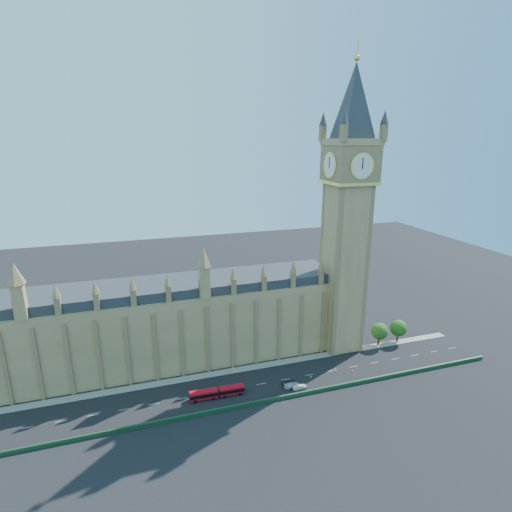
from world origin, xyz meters
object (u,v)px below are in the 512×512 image
object	(u,v)px
red_bus	(217,393)
car_grey	(289,382)
car_white	(292,385)
car_silver	(300,387)

from	to	relation	value
red_bus	car_grey	size ratio (longest dim) A/B	3.85
red_bus	car_white	bearing A→B (deg)	-3.83
red_bus	car_silver	bearing A→B (deg)	-6.95
car_grey	car_silver	xyz separation A→B (m)	(1.98, -3.57, 0.01)
car_silver	car_grey	bearing A→B (deg)	25.45
car_grey	car_white	xyz separation A→B (m)	(0.21, -2.05, 0.04)
car_grey	car_white	world-z (taller)	car_white
car_grey	car_white	distance (m)	2.06
car_white	red_bus	bearing A→B (deg)	80.03
car_silver	car_white	world-z (taller)	car_white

